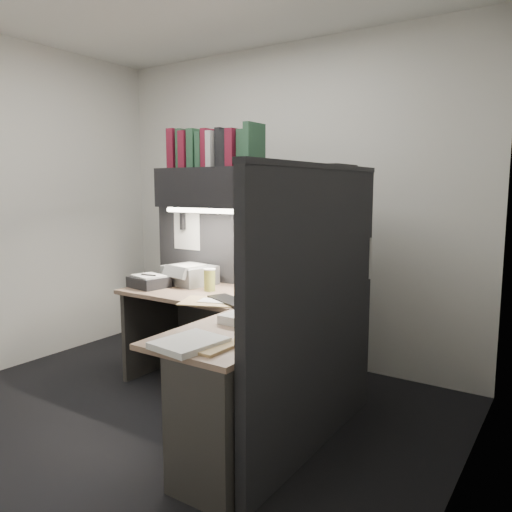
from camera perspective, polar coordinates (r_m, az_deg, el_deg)
name	(u,v)px	position (r m, az deg, el deg)	size (l,w,h in m)	color
floor	(169,417)	(3.50, -9.93, -17.66)	(3.50, 3.50, 0.00)	black
wall_back	(284,205)	(4.38, 3.27, 5.85)	(3.50, 0.04, 2.70)	silver
wall_left	(6,206)	(4.56, -26.67, 5.11)	(0.04, 3.00, 2.70)	silver
wall_right	(461,223)	(2.33, 22.38, 3.51)	(0.04, 3.00, 2.70)	silver
partition_back	(251,277)	(3.94, -0.58, -2.42)	(1.90, 0.06, 1.60)	black
partition_right	(317,314)	(2.83, 6.97, -6.56)	(0.06, 1.50, 1.60)	black
desk	(219,365)	(3.07, -4.23, -12.33)	(1.70, 1.53, 0.73)	#7D624F
overhead_shelf	(248,188)	(3.67, -0.94, 7.82)	(1.55, 0.34, 0.30)	black
task_light_tube	(237,212)	(3.56, -2.20, 5.08)	(0.04, 0.04, 1.32)	white
monitor	(269,263)	(3.64, 1.55, -0.76)	(0.53, 0.29, 0.57)	black
keyboard	(231,302)	(3.37, -2.83, -5.22)	(0.43, 0.14, 0.02)	black
mousepad	(293,311)	(3.16, 4.25, -6.29)	(0.23, 0.21, 0.00)	navy
mouse	(296,308)	(3.15, 4.58, -5.96)	(0.06, 0.09, 0.03)	black
telephone	(326,296)	(3.40, 8.05, -4.59)	(0.22, 0.23, 0.09)	#C0B994
coffee_cup	(210,280)	(3.76, -5.33, -2.79)	(0.08, 0.08, 0.16)	#C0BB4C
printer	(190,275)	(4.05, -7.55, -2.14)	(0.37, 0.31, 0.15)	gray
notebook_stack	(149,282)	(3.97, -12.15, -2.91)	(0.28, 0.23, 0.08)	black
open_folder	(214,302)	(3.41, -4.83, -5.22)	(0.44, 0.28, 0.01)	tan
paper_stack_a	(248,319)	(2.88, -0.97, -7.18)	(0.27, 0.22, 0.05)	white
paper_stack_b	(189,343)	(2.50, -7.63, -9.84)	(0.26, 0.33, 0.03)	white
manila_stack	(211,345)	(2.48, -5.12, -10.15)	(0.21, 0.26, 0.02)	tan
binder_row	(213,149)	(3.87, -4.92, 12.11)	(0.80, 0.26, 0.31)	maroon
pinned_papers	(268,254)	(3.38, 1.43, 0.23)	(1.76, 1.31, 0.51)	white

